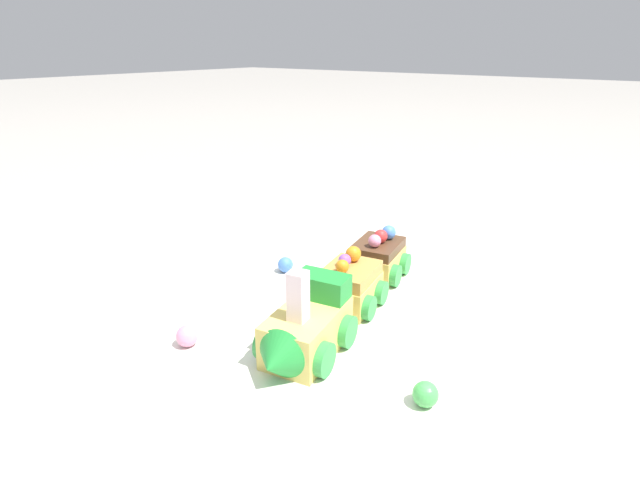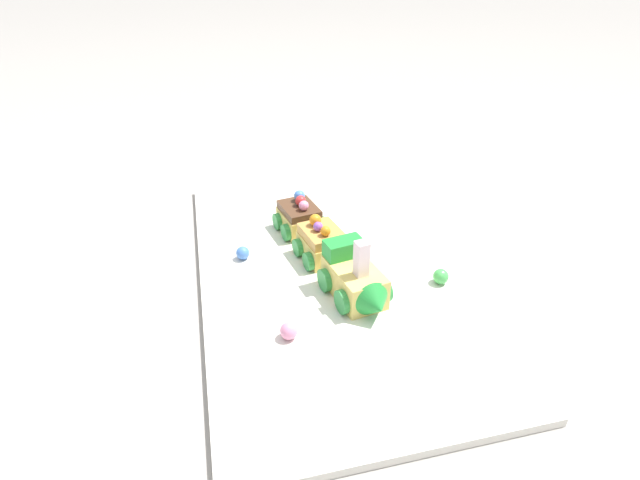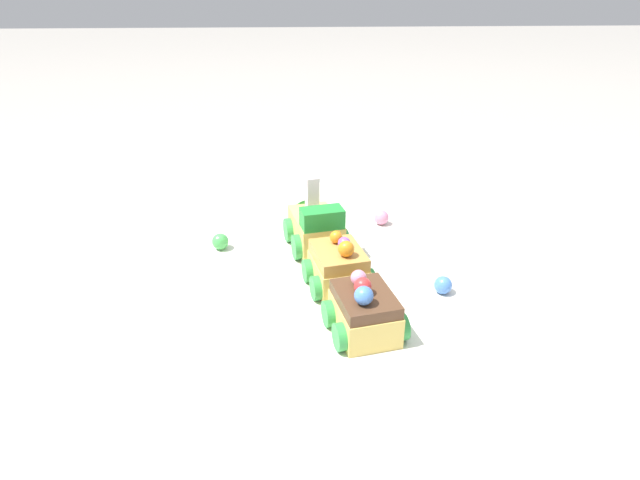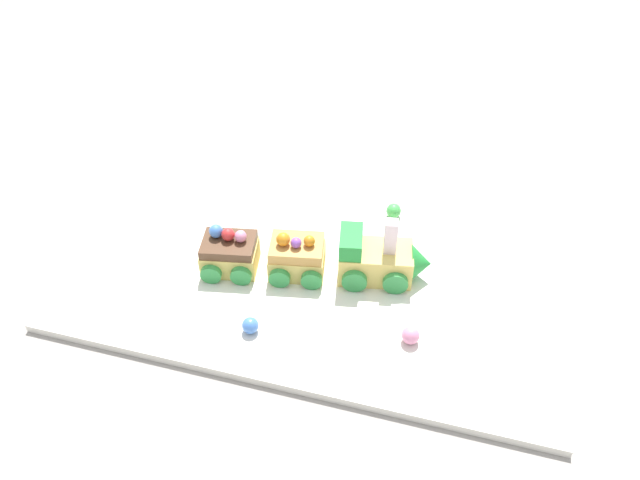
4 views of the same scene
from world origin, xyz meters
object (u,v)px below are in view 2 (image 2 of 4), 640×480
object	(u,v)px
cake_car_caramel	(322,243)
gumball_blue	(243,253)
cake_car_chocolate	(299,218)
gumball_pink	(289,331)
cake_train_locomotive	(357,282)
gumball_green	(441,276)

from	to	relation	value
cake_car_caramel	gumball_blue	size ratio (longest dim) A/B	4.03
cake_car_chocolate	gumball_pink	bearing A→B (deg)	-25.12
gumball_pink	gumball_blue	distance (m)	0.20
gumball_blue	cake_car_caramel	bearing A→B (deg)	78.50
gumball_blue	cake_car_chocolate	bearing A→B (deg)	122.71
cake_car_chocolate	gumball_blue	distance (m)	0.13
cake_train_locomotive	cake_car_chocolate	xyz separation A→B (m)	(-0.21, -0.04, -0.00)
gumball_pink	gumball_green	distance (m)	0.25
cake_car_caramel	gumball_blue	world-z (taller)	cake_car_caramel
cake_train_locomotive	gumball_blue	xyz separation A→B (m)	(-0.14, -0.15, -0.02)
cake_train_locomotive	gumball_green	xyz separation A→B (m)	(-0.01, 0.13, -0.02)
cake_train_locomotive	cake_car_caramel	world-z (taller)	cake_train_locomotive
cake_car_caramel	gumball_blue	bearing A→B (deg)	-112.14
gumball_pink	gumball_green	xyz separation A→B (m)	(-0.07, 0.24, -0.00)
cake_car_caramel	gumball_green	size ratio (longest dim) A/B	3.79
cake_train_locomotive	cake_car_caramel	xyz separation A→B (m)	(-0.12, -0.02, -0.00)
cake_car_chocolate	gumball_blue	bearing A→B (deg)	-67.93
cake_car_caramel	cake_car_chocolate	size ratio (longest dim) A/B	1.00
gumball_blue	cake_train_locomotive	bearing A→B (deg)	45.96
cake_train_locomotive	gumball_blue	world-z (taller)	cake_train_locomotive
gumball_pink	gumball_green	size ratio (longest dim) A/B	1.00
cake_train_locomotive	gumball_green	bearing A→B (deg)	81.66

